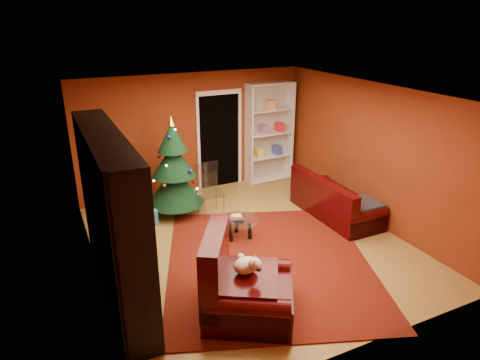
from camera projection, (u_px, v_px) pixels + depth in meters
name	position (u px, v px, depth m)	size (l,w,h in m)	color
floor	(250.00, 245.00, 7.41)	(5.00, 5.50, 0.05)	olive
ceiling	(251.00, 92.00, 6.45)	(5.00, 5.50, 0.05)	silver
wall_back	(193.00, 133.00, 9.26)	(5.00, 0.05, 2.60)	maroon
wall_left	(88.00, 201.00, 5.92)	(0.05, 5.50, 2.60)	maroon
wall_right	(372.00, 153.00, 7.94)	(0.05, 5.50, 2.60)	maroon
doorway	(219.00, 142.00, 9.56)	(1.06, 0.60, 2.16)	black
rug	(269.00, 262.00, 6.83)	(3.16, 3.68, 0.02)	#5B160B
media_unit	(112.00, 217.00, 5.77)	(0.47, 3.04, 2.33)	black
christmas_tree	(174.00, 168.00, 8.19)	(1.11, 1.11, 1.99)	black
gift_box_teal	(151.00, 216.00, 8.10)	(0.29, 0.29, 0.29)	teal
gift_box_red	(147.00, 208.00, 8.49)	(0.23, 0.23, 0.23)	maroon
white_bookshelf	(269.00, 133.00, 9.86)	(1.10, 0.39, 2.37)	white
armchair	(249.00, 283.00, 5.51)	(1.22, 1.22, 0.96)	black
dog	(246.00, 265.00, 5.47)	(0.40, 0.30, 0.31)	beige
sofa	(337.00, 196.00, 8.29)	(1.94, 0.87, 0.83)	black
coffee_table	(239.00, 229.00, 7.53)	(0.72, 0.72, 0.45)	gray
acrylic_chair	(210.00, 193.00, 8.31)	(0.48, 0.52, 0.93)	#66605B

